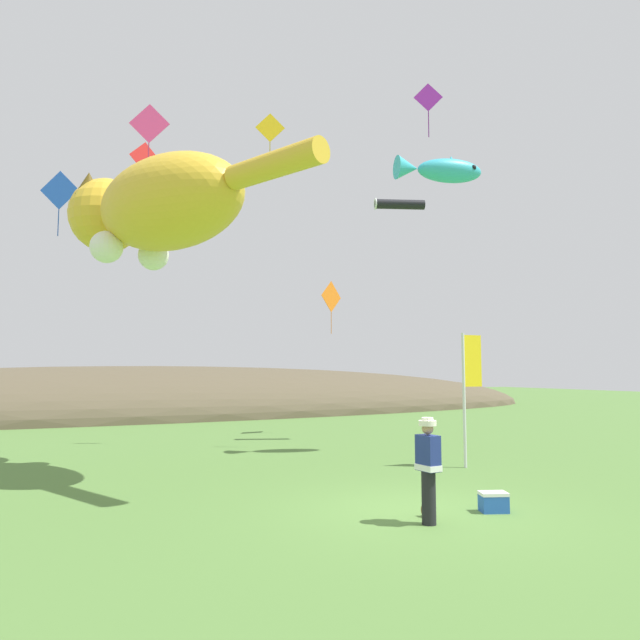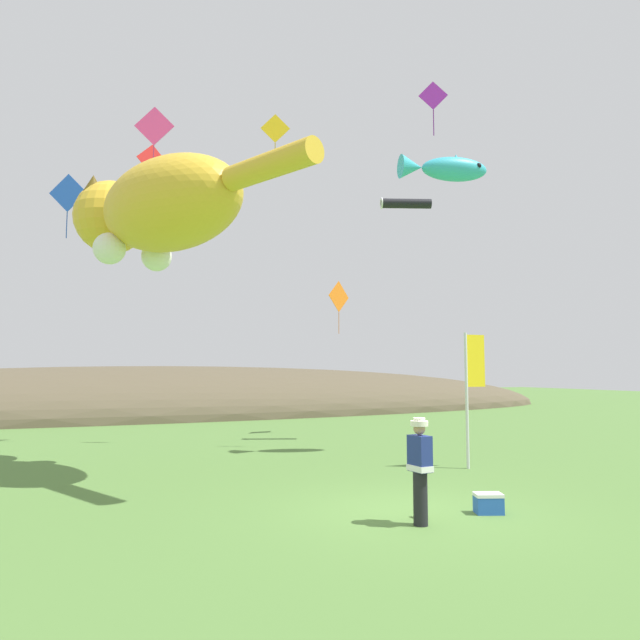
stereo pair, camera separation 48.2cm
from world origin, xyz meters
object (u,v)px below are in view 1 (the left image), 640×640
object	(u,v)px
kite_fish_windsock	(440,170)
kite_diamond_gold	(270,128)
festival_attendant	(428,467)
kite_diamond_orange	(331,297)
kite_diamond_pink	(149,124)
kite_diamond_violet	(428,98)
kite_tube_streamer	(399,204)
festival_banner_pole	(468,379)
kite_diamond_red	(145,158)
kite_giant_cat	(154,209)
kite_spool	(427,510)
kite_diamond_blue	(60,191)
picnic_cooler	(493,502)

from	to	relation	value
kite_fish_windsock	kite_diamond_gold	xyz separation A→B (m)	(-4.30, 3.99, 2.12)
festival_attendant	kite_diamond_orange	world-z (taller)	kite_diamond_orange
kite_diamond_pink	kite_diamond_violet	distance (m)	9.20
festival_attendant	kite_tube_streamer	distance (m)	13.62
kite_tube_streamer	kite_diamond_orange	size ratio (longest dim) A/B	0.86
kite_diamond_orange	kite_diamond_violet	xyz separation A→B (m)	(0.64, -5.93, 6.12)
festival_banner_pole	kite_diamond_red	size ratio (longest dim) A/B	1.75
kite_diamond_violet	kite_diamond_pink	bearing A→B (deg)	162.18
festival_banner_pole	kite_giant_cat	xyz separation A→B (m)	(-7.97, 2.47, 4.34)
kite_diamond_orange	kite_diamond_violet	size ratio (longest dim) A/B	1.17
festival_attendant	kite_diamond_orange	distance (m)	14.54
kite_spool	kite_tube_streamer	bearing A→B (deg)	58.18
kite_giant_cat	kite_tube_streamer	size ratio (longest dim) A/B	4.40
kite_fish_windsock	kite_diamond_blue	distance (m)	12.56
kite_fish_windsock	kite_diamond_orange	distance (m)	7.48
kite_fish_windsock	kite_tube_streamer	distance (m)	3.28
festival_banner_pole	kite_fish_windsock	world-z (taller)	kite_fish_windsock
kite_diamond_gold	festival_attendant	bearing A→B (deg)	-95.63
festival_banner_pole	kite_diamond_violet	size ratio (longest dim) A/B	1.91
festival_attendant	kite_diamond_gold	bearing A→B (deg)	84.37
picnic_cooler	festival_attendant	bearing A→B (deg)	-174.06
kite_spool	kite_diamond_blue	world-z (taller)	kite_diamond_blue
picnic_cooler	festival_banner_pole	world-z (taller)	festival_banner_pole
kite_tube_streamer	kite_diamond_orange	world-z (taller)	kite_tube_streamer
kite_spool	picnic_cooler	bearing A→B (deg)	-11.40
kite_diamond_violet	festival_banner_pole	bearing A→B (deg)	-109.14
kite_fish_windsock	kite_diamond_red	distance (m)	10.48
kite_giant_cat	kite_diamond_pink	bearing A→B (deg)	84.36
kite_spool	kite_diamond_gold	size ratio (longest dim) A/B	0.11
kite_diamond_blue	kite_diamond_gold	bearing A→B (deg)	-18.52
picnic_cooler	kite_diamond_violet	size ratio (longest dim) A/B	0.31
picnic_cooler	kite_diamond_red	distance (m)	16.64
kite_spool	kite_tube_streamer	xyz separation A→B (m)	(5.60, 9.03, 8.68)
kite_diamond_gold	kite_tube_streamer	bearing A→B (deg)	-8.93
kite_diamond_pink	kite_diamond_red	bearing A→B (deg)	83.47
festival_attendant	kite_diamond_gold	size ratio (longest dim) A/B	0.91
festival_banner_pole	kite_diamond_red	distance (m)	13.73
kite_diamond_orange	kite_diamond_violet	world-z (taller)	kite_diamond_violet
kite_diamond_pink	kite_diamond_violet	xyz separation A→B (m)	(8.64, -2.78, 1.50)
kite_diamond_violet	kite_tube_streamer	bearing A→B (deg)	80.00
kite_diamond_blue	kite_diamond_red	world-z (taller)	kite_diamond_red
kite_diamond_blue	kite_diamond_orange	distance (m)	10.83
festival_banner_pole	kite_giant_cat	bearing A→B (deg)	162.80
kite_diamond_pink	kite_tube_streamer	bearing A→B (deg)	-1.89
kite_tube_streamer	kite_diamond_orange	xyz separation A→B (m)	(-1.08, 3.45, -3.16)
festival_banner_pole	kite_diamond_gold	world-z (taller)	kite_diamond_gold
kite_spool	kite_diamond_violet	distance (m)	14.31
kite_diamond_orange	kite_diamond_red	distance (m)	8.93
kite_tube_streamer	kite_diamond_pink	distance (m)	9.20
kite_giant_cat	kite_diamond_gold	size ratio (longest dim) A/B	4.29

